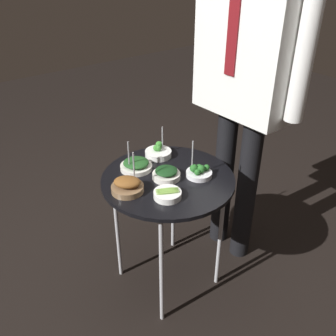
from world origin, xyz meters
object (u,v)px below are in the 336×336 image
serving_cart (168,187)px  bowl_broccoli_mid_right (199,172)px  bowl_broccoli_far_rim (158,152)px  bowl_spinach_back_left (136,165)px  waiter_figure (248,63)px  bowl_spinach_back_right (167,174)px  bowl_roast_front_right (127,186)px  bowl_asparagus_front_left (168,194)px

serving_cart → bowl_broccoli_mid_right: bearing=56.0°
bowl_broccoli_far_rim → bowl_broccoli_mid_right: bearing=6.2°
bowl_spinach_back_left → waiter_figure: size_ratio=0.09×
bowl_spinach_back_left → bowl_spinach_back_right: bearing=21.5°
serving_cart → bowl_broccoli_far_rim: (-0.19, 0.09, 0.07)m
bowl_roast_front_right → bowl_spinach_back_left: 0.19m
bowl_spinach_back_right → bowl_broccoli_mid_right: (0.08, 0.13, -0.00)m
bowl_broccoli_mid_right → waiter_figure: 0.55m
serving_cart → bowl_asparagus_front_left: size_ratio=5.44×
serving_cart → bowl_roast_front_right: (-0.02, -0.21, 0.08)m
bowl_spinach_back_left → waiter_figure: waiter_figure is taller
bowl_asparagus_front_left → bowl_broccoli_far_rim: size_ratio=0.81×
bowl_broccoli_mid_right → bowl_asparagus_front_left: bearing=-79.1°
bowl_spinach_back_right → bowl_asparagus_front_left: size_ratio=1.07×
serving_cart → waiter_figure: 0.68m
bowl_spinach_back_right → serving_cart: bearing=106.8°
serving_cart → bowl_broccoli_far_rim: size_ratio=4.39×
serving_cart → waiter_figure: bearing=88.0°
serving_cart → bowl_broccoli_far_rim: bowl_broccoli_far_rim is taller
serving_cart → bowl_spinach_back_right: 0.07m
bowl_roast_front_right → waiter_figure: 0.79m
bowl_roast_front_right → bowl_broccoli_far_rim: size_ratio=1.20×
bowl_asparagus_front_left → bowl_broccoli_mid_right: 0.22m
bowl_spinach_back_right → bowl_roast_front_right: bearing=-97.1°
bowl_asparagus_front_left → bowl_broccoli_far_rim: 0.36m
bowl_asparagus_front_left → bowl_broccoli_mid_right: size_ratio=0.67×
serving_cart → bowl_spinach_back_right: (0.00, -0.01, 0.07)m
bowl_spinach_back_right → bowl_asparagus_front_left: 0.15m
bowl_asparagus_front_left → bowl_roast_front_right: 0.18m
bowl_broccoli_mid_right → bowl_spinach_back_left: 0.30m
waiter_figure → bowl_broccoli_far_rim: bearing=-119.2°
bowl_asparagus_front_left → bowl_roast_front_right: bearing=-143.3°
bowl_spinach_back_right → bowl_asparagus_front_left: bowl_spinach_back_right is taller
bowl_spinach_back_right → bowl_broccoli_mid_right: bearing=59.1°
bowl_broccoli_mid_right → bowl_roast_front_right: size_ratio=1.01×
bowl_spinach_back_right → bowl_broccoli_far_rim: size_ratio=0.86×
bowl_spinach_back_left → serving_cart: bearing=25.0°
bowl_spinach_back_left → bowl_broccoli_far_rim: (-0.04, 0.16, -0.00)m
serving_cart → bowl_roast_front_right: size_ratio=3.66×
bowl_spinach_back_right → waiter_figure: size_ratio=0.07×
bowl_broccoli_far_rim → serving_cart: bearing=-25.1°
bowl_broccoli_far_rim → waiter_figure: bearing=60.8°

